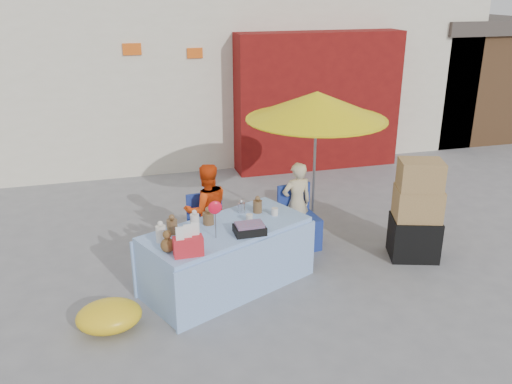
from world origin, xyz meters
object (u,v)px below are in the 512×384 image
object	(u,v)px
chair_left	(210,240)
vendor_beige	(297,203)
chair_right	(299,229)
vendor_orange	(207,210)
box_stack	(416,214)
umbrella	(317,106)
market_table	(226,256)

from	to	relation	value
chair_left	vendor_beige	distance (m)	1.30
chair_right	vendor_orange	xyz separation A→B (m)	(-1.25, 0.13, 0.38)
vendor_orange	box_stack	bearing A→B (deg)	156.71
chair_left	umbrella	distance (m)	2.27
chair_left	box_stack	distance (m)	2.72
vendor_orange	chair_right	bearing A→B (deg)	168.20
chair_left	chair_right	world-z (taller)	same
umbrella	box_stack	world-z (taller)	umbrella
chair_left	vendor_orange	size ratio (longest dim) A/B	0.67
market_table	umbrella	xyz separation A→B (m)	(1.49, 1.04, 1.50)
box_stack	vendor_orange	bearing A→B (deg)	162.37
chair_left	box_stack	xyz separation A→B (m)	(2.61, -0.69, 0.37)
vendor_beige	vendor_orange	bearing A→B (deg)	-5.66
vendor_beige	umbrella	distance (m)	1.35
chair_left	vendor_orange	bearing A→B (deg)	83.67
market_table	umbrella	world-z (taller)	umbrella
chair_right	vendor_beige	world-z (taller)	vendor_beige
market_table	vendor_orange	size ratio (longest dim) A/B	1.75
chair_right	umbrella	world-z (taller)	umbrella
chair_right	box_stack	world-z (taller)	box_stack
box_stack	vendor_beige	bearing A→B (deg)	148.58
chair_right	chair_left	bearing A→B (deg)	174.34
vendor_orange	umbrella	size ratio (longest dim) A/B	0.61
umbrella	box_stack	xyz separation A→B (m)	(1.05, -0.98, -1.27)
chair_right	box_stack	size ratio (longest dim) A/B	0.63
chair_right	umbrella	size ratio (longest dim) A/B	0.41
chair_right	vendor_orange	distance (m)	1.31
chair_left	vendor_beige	bearing A→B (deg)	0.46
chair_right	box_stack	xyz separation A→B (m)	(1.36, -0.69, 0.37)
chair_left	vendor_beige	world-z (taller)	vendor_beige
chair_right	vendor_beige	distance (m)	0.36
umbrella	chair_right	bearing A→B (deg)	-136.69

